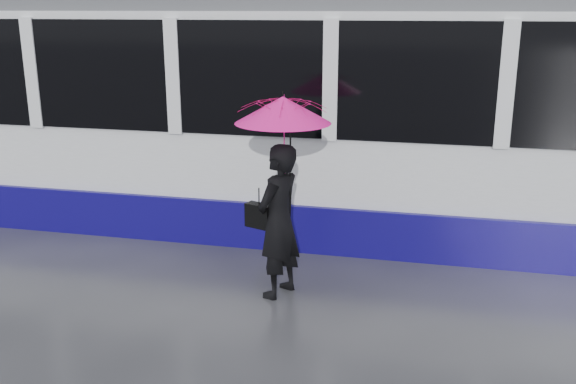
# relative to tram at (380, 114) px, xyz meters

# --- Properties ---
(ground) EXTENTS (90.00, 90.00, 0.00)m
(ground) POSITION_rel_tram_xyz_m (-1.38, -2.50, -1.64)
(ground) COLOR #2E2E33
(ground) RESTS_ON ground
(rails) EXTENTS (34.00, 1.51, 0.02)m
(rails) POSITION_rel_tram_xyz_m (-1.38, -0.00, -1.63)
(rails) COLOR #3F3D38
(rails) RESTS_ON ground
(tram) EXTENTS (26.00, 2.56, 3.35)m
(tram) POSITION_rel_tram_xyz_m (0.00, 0.00, 0.00)
(tram) COLOR white
(tram) RESTS_ON ground
(woman) EXTENTS (0.60, 0.72, 1.69)m
(woman) POSITION_rel_tram_xyz_m (-0.82, -2.52, -0.79)
(woman) COLOR black
(woman) RESTS_ON ground
(umbrella) EXTENTS (1.28, 1.28, 1.14)m
(umbrella) POSITION_rel_tram_xyz_m (-0.77, -2.52, 0.21)
(umbrella) COLOR #E7135D
(umbrella) RESTS_ON ground
(handbag) EXTENTS (0.33, 0.23, 0.44)m
(handbag) POSITION_rel_tram_xyz_m (-1.04, -2.50, -0.75)
(handbag) COLOR black
(handbag) RESTS_ON ground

